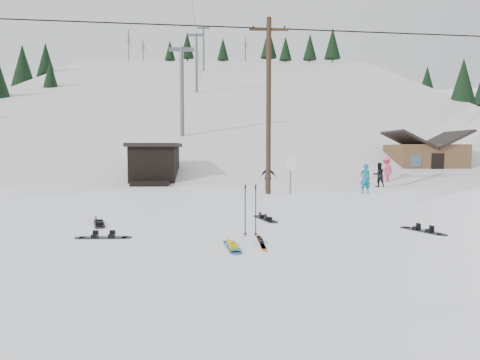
{
  "coord_description": "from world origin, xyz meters",
  "views": [
    {
      "loc": [
        -0.26,
        -8.11,
        2.27
      ],
      "look_at": [
        0.19,
        4.38,
        1.4
      ],
      "focal_mm": 32.0,
      "sensor_mm": 36.0,
      "label": 1
    }
  ],
  "objects_px": {
    "cabin": "(425,161)",
    "hero_snowboard": "(232,246)",
    "utility_pole": "(269,103)",
    "hero_skis": "(261,242)"
  },
  "relations": [
    {
      "from": "cabin",
      "to": "hero_snowboard",
      "type": "xyz_separation_m",
      "value": [
        -15.09,
        -22.26,
        -1.46
      ]
    },
    {
      "from": "utility_pole",
      "to": "hero_skis",
      "type": "distance_m",
      "value": 12.75
    },
    {
      "from": "hero_skis",
      "to": "hero_snowboard",
      "type": "bearing_deg",
      "value": -147.74
    },
    {
      "from": "utility_pole",
      "to": "cabin",
      "type": "bearing_deg",
      "value": 37.56
    },
    {
      "from": "cabin",
      "to": "hero_snowboard",
      "type": "bearing_deg",
      "value": -124.14
    },
    {
      "from": "utility_pole",
      "to": "hero_snowboard",
      "type": "height_order",
      "value": "utility_pole"
    },
    {
      "from": "hero_snowboard",
      "to": "utility_pole",
      "type": "bearing_deg",
      "value": -17.38
    },
    {
      "from": "hero_snowboard",
      "to": "hero_skis",
      "type": "height_order",
      "value": "hero_snowboard"
    },
    {
      "from": "cabin",
      "to": "hero_snowboard",
      "type": "distance_m",
      "value": 26.93
    },
    {
      "from": "utility_pole",
      "to": "cabin",
      "type": "distance_m",
      "value": 16.71
    }
  ]
}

